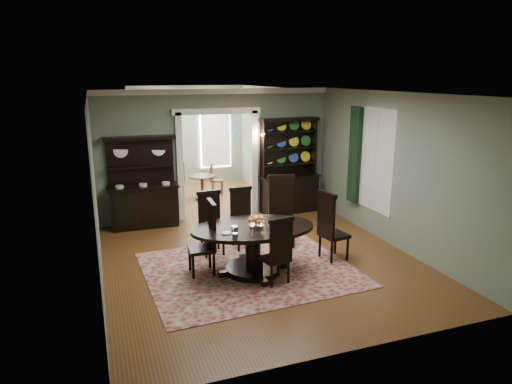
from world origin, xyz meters
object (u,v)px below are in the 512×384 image
sideboard (143,196)px  parlor_table (202,184)px  welsh_dresser (289,178)px  dining_table (253,241)px

sideboard → parlor_table: sideboard is taller
sideboard → welsh_dresser: size_ratio=0.87×
parlor_table → sideboard: bearing=-134.3°
welsh_dresser → dining_table: bearing=-126.2°
dining_table → sideboard: sideboard is taller
dining_table → welsh_dresser: 3.77m
sideboard → parlor_table: 2.50m
welsh_dresser → parlor_table: 2.55m
sideboard → welsh_dresser: bearing=0.7°
sideboard → welsh_dresser: 3.51m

